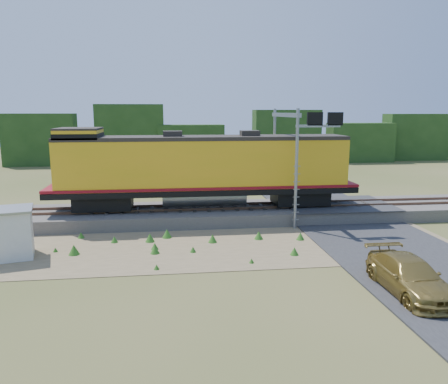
{
  "coord_description": "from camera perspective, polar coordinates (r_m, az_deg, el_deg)",
  "views": [
    {
      "loc": [
        -4.18,
        -21.71,
        7.02
      ],
      "look_at": [
        -1.1,
        3.0,
        2.4
      ],
      "focal_mm": 35.0,
      "sensor_mm": 36.0,
      "label": 1
    }
  ],
  "objects": [
    {
      "name": "signal_gantry",
      "position": [
        28.19,
        9.03,
        7.07
      ],
      "size": [
        2.85,
        6.2,
        7.2
      ],
      "color": "gray",
      "rests_on": "ground"
    },
    {
      "name": "shed",
      "position": [
        23.51,
        -26.05,
        -4.82
      ],
      "size": [
        2.51,
        2.51,
        2.45
      ],
      "rotation": [
        0.0,
        0.0,
        0.25
      ],
      "color": "silver",
      "rests_on": "ground"
    },
    {
      "name": "weed_clumps",
      "position": [
        22.93,
        -5.11,
        -7.37
      ],
      "size": [
        15.0,
        6.2,
        0.56
      ],
      "primitive_type": null,
      "color": "#326F1F",
      "rests_on": "ground"
    },
    {
      "name": "ground",
      "position": [
        23.2,
        3.64,
        -7.13
      ],
      "size": [
        140.0,
        140.0,
        0.0
      ],
      "primitive_type": "plane",
      "color": "#475123",
      "rests_on": "ground"
    },
    {
      "name": "car",
      "position": [
        18.76,
        23.08,
        -10.08
      ],
      "size": [
        1.97,
        4.78,
        1.38
      ],
      "primitive_type": "imported",
      "rotation": [
        0.0,
        0.0,
        -0.01
      ],
      "color": "olive",
      "rests_on": "ground"
    },
    {
      "name": "dirt_shoulder",
      "position": [
        23.39,
        -1.45,
        -6.92
      ],
      "size": [
        26.0,
        8.0,
        0.03
      ],
      "primitive_type": "cube",
      "color": "#8C7754",
      "rests_on": "ground"
    },
    {
      "name": "rails",
      "position": [
        28.69,
        1.44,
        -1.85
      ],
      "size": [
        70.0,
        1.54,
        0.16
      ],
      "color": "brown",
      "rests_on": "ballast"
    },
    {
      "name": "tree_line_north",
      "position": [
        59.99,
        -3.12,
        6.73
      ],
      "size": [
        130.0,
        3.0,
        6.5
      ],
      "color": "#1E3D16",
      "rests_on": "ground"
    },
    {
      "name": "locomotive",
      "position": [
        28.0,
        -3.19,
        3.19
      ],
      "size": [
        19.63,
        2.99,
        5.07
      ],
      "color": "black",
      "rests_on": "rails"
    },
    {
      "name": "ballast",
      "position": [
        28.8,
        1.43,
        -2.78
      ],
      "size": [
        70.0,
        5.0,
        0.8
      ],
      "primitive_type": "cube",
      "color": "slate",
      "rests_on": "ground"
    },
    {
      "name": "road",
      "position": [
        26.02,
        18.72,
        -5.51
      ],
      "size": [
        7.0,
        66.0,
        0.86
      ],
      "color": "#38383A",
      "rests_on": "ground"
    }
  ]
}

